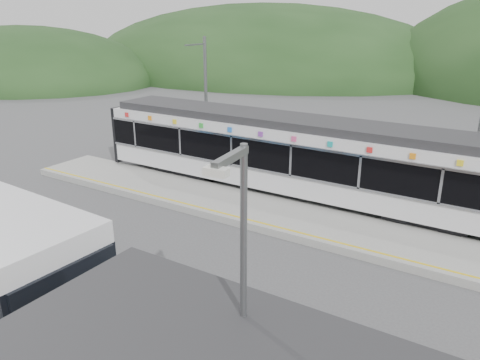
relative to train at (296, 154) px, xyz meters
The scene contains 8 objects.
ground 6.34m from the train, 88.96° to the right, with size 120.00×120.00×0.00m, color #4C4C4F.
hills 6.67m from the train, ahead, with size 146.00×149.00×26.00m.
platform 3.31m from the train, 87.70° to the right, with size 26.00×3.20×0.30m, color #9E9E99.
yellow_line 4.37m from the train, 88.44° to the right, with size 26.00×0.10×0.01m, color yellow.
train is the anchor object (origin of this frame).
catenary_mast_west 7.52m from the train, 159.60° to the left, with size 0.18×1.80×7.00m.
catenary_mast_east 7.72m from the train, 19.83° to the left, with size 0.18×1.80×7.00m.
lamp_post 13.91m from the train, 68.57° to the right, with size 0.37×1.09×6.14m.
Camera 1 is at (8.62, -12.73, 8.00)m, focal length 35.00 mm.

